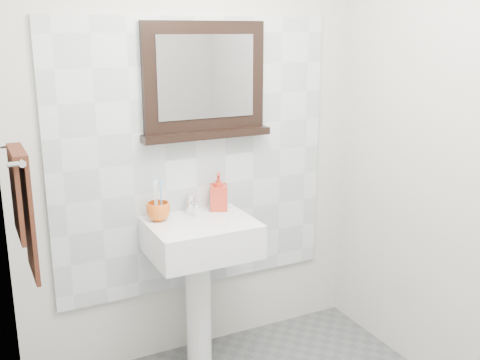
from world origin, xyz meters
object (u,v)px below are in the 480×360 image
object	(u,v)px
pedestal_sink	(201,253)
hand_towel	(23,203)
framed_mirror	(205,83)
toothbrush_cup	(158,211)
soap_dispenser	(219,192)

from	to	relation	value
pedestal_sink	hand_towel	bearing A→B (deg)	-167.18
framed_mirror	toothbrush_cup	bearing A→B (deg)	-164.95
pedestal_sink	soap_dispenser	bearing A→B (deg)	37.55
soap_dispenser	hand_towel	xyz separation A→B (m)	(-1.04, -0.33, 0.17)
hand_towel	pedestal_sink	bearing A→B (deg)	12.82
hand_towel	toothbrush_cup	bearing A→B (deg)	23.92
toothbrush_cup	framed_mirror	size ratio (longest dim) A/B	0.17
pedestal_sink	toothbrush_cup	distance (m)	0.32
pedestal_sink	soap_dispenser	distance (m)	0.36
pedestal_sink	soap_dispenser	size ratio (longest dim) A/B	4.59
soap_dispenser	hand_towel	bearing A→B (deg)	-140.25
toothbrush_cup	hand_towel	world-z (taller)	hand_towel
pedestal_sink	framed_mirror	size ratio (longest dim) A/B	1.33
soap_dispenser	framed_mirror	distance (m)	0.60
toothbrush_cup	hand_towel	size ratio (longest dim) A/B	0.23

